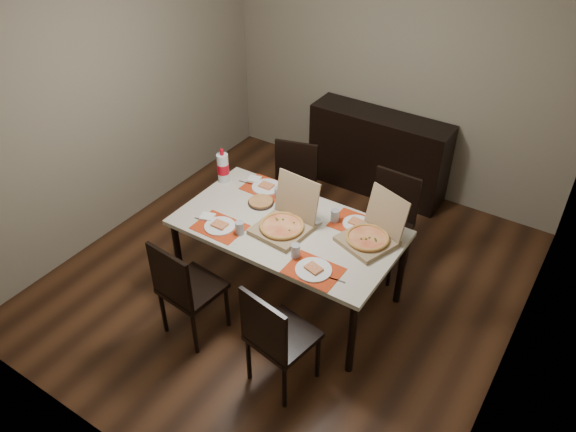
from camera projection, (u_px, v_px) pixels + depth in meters
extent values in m
cube|color=#462715|center=(288.00, 279.00, 5.12)|extent=(3.80, 4.00, 0.02)
cube|color=gray|center=(396.00, 71.00, 5.70)|extent=(3.80, 0.02, 2.60)
cube|color=gray|center=(115.00, 98.00, 5.18)|extent=(0.02, 4.00, 2.60)
cube|color=gray|center=(544.00, 239.00, 3.51)|extent=(0.02, 4.00, 2.60)
cube|color=black|center=(378.00, 153.00, 6.05)|extent=(1.50, 0.40, 0.90)
cube|color=beige|center=(288.00, 228.00, 4.53)|extent=(1.80, 1.00, 0.04)
cylinder|color=black|center=(178.00, 256.00, 4.83)|extent=(0.06, 0.06, 0.71)
cylinder|color=black|center=(352.00, 338.00, 4.09)|extent=(0.06, 0.06, 0.71)
cylinder|color=black|center=(240.00, 206.00, 5.42)|extent=(0.06, 0.06, 0.71)
cylinder|color=black|center=(401.00, 270.00, 4.68)|extent=(0.06, 0.06, 0.71)
cube|color=black|center=(192.00, 288.00, 4.37)|extent=(0.46, 0.46, 0.04)
cube|color=black|center=(170.00, 277.00, 4.10)|extent=(0.42, 0.07, 0.46)
cylinder|color=black|center=(163.00, 312.00, 4.49)|extent=(0.04, 0.04, 0.43)
cylinder|color=black|center=(195.00, 333.00, 4.31)|extent=(0.04, 0.04, 0.43)
cylinder|color=black|center=(196.00, 287.00, 4.72)|extent=(0.04, 0.04, 0.43)
cylinder|color=black|center=(227.00, 307.00, 4.54)|extent=(0.04, 0.04, 0.43)
cube|color=black|center=(283.00, 336.00, 3.98)|extent=(0.49, 0.49, 0.04)
cube|color=black|center=(263.00, 327.00, 3.72)|extent=(0.42, 0.10, 0.46)
cylinder|color=black|center=(249.00, 359.00, 4.11)|extent=(0.04, 0.04, 0.43)
cylinder|color=black|center=(284.00, 387.00, 3.91)|extent=(0.04, 0.04, 0.43)
cylinder|color=black|center=(282.00, 331.00, 4.32)|extent=(0.04, 0.04, 0.43)
cylinder|color=black|center=(318.00, 357.00, 4.13)|extent=(0.04, 0.04, 0.43)
cube|color=black|center=(290.00, 195.00, 5.40)|extent=(0.52, 0.52, 0.04)
cube|color=black|center=(296.00, 163.00, 5.40)|extent=(0.41, 0.14, 0.46)
cylinder|color=black|center=(313.00, 208.00, 5.63)|extent=(0.04, 0.04, 0.43)
cylinder|color=black|center=(279.00, 202.00, 5.72)|extent=(0.04, 0.04, 0.43)
cylinder|color=black|center=(303.00, 229.00, 5.36)|extent=(0.04, 0.04, 0.43)
cylinder|color=black|center=(267.00, 222.00, 5.44)|extent=(0.04, 0.04, 0.43)
cube|color=black|center=(384.00, 228.00, 4.99)|extent=(0.43, 0.43, 0.04)
cube|color=black|center=(396.00, 195.00, 4.96)|extent=(0.42, 0.04, 0.46)
cylinder|color=black|center=(408.00, 245.00, 5.16)|extent=(0.04, 0.04, 0.43)
cylinder|color=black|center=(373.00, 232.00, 5.33)|extent=(0.04, 0.04, 0.43)
cylinder|color=black|center=(390.00, 267.00, 4.92)|extent=(0.04, 0.04, 0.43)
cylinder|color=black|center=(354.00, 252.00, 5.09)|extent=(0.04, 0.04, 0.43)
cube|color=red|center=(220.00, 227.00, 4.51)|extent=(0.40, 0.30, 0.00)
cylinder|color=white|center=(220.00, 226.00, 4.50)|extent=(0.25, 0.25, 0.01)
cube|color=#EDC976|center=(220.00, 225.00, 4.49)|extent=(0.12, 0.09, 0.02)
cylinder|color=#999BA3|center=(240.00, 228.00, 4.41)|extent=(0.07, 0.07, 0.11)
cube|color=#B2B2B7|center=(205.00, 221.00, 4.57)|extent=(0.20, 0.04, 0.00)
cube|color=white|center=(207.00, 217.00, 4.60)|extent=(0.13, 0.13, 0.02)
cube|color=red|center=(313.00, 271.00, 4.09)|extent=(0.40, 0.30, 0.00)
cylinder|color=white|center=(314.00, 270.00, 4.08)|extent=(0.27, 0.27, 0.01)
cube|color=#EDC976|center=(314.00, 268.00, 4.07)|extent=(0.14, 0.12, 0.02)
cylinder|color=#999BA3|center=(296.00, 251.00, 4.18)|extent=(0.07, 0.07, 0.11)
cube|color=#B2B2B7|center=(332.00, 279.00, 4.02)|extent=(0.20, 0.04, 0.00)
cube|color=red|center=(266.00, 188.00, 4.96)|extent=(0.40, 0.30, 0.00)
cylinder|color=white|center=(266.00, 187.00, 4.96)|extent=(0.26, 0.26, 0.01)
cube|color=#EDC976|center=(266.00, 186.00, 4.95)|extent=(0.12, 0.09, 0.02)
cylinder|color=#999BA3|center=(279.00, 193.00, 4.80)|extent=(0.07, 0.07, 0.11)
cube|color=#B2B2B7|center=(249.00, 183.00, 5.02)|extent=(0.20, 0.04, 0.00)
cube|color=white|center=(254.00, 179.00, 5.05)|extent=(0.13, 0.13, 0.02)
cube|color=red|center=(357.00, 224.00, 4.53)|extent=(0.40, 0.30, 0.00)
cylinder|color=white|center=(357.00, 224.00, 4.53)|extent=(0.23, 0.23, 0.01)
cube|color=#EDC976|center=(357.00, 222.00, 4.52)|extent=(0.12, 0.09, 0.02)
cylinder|color=#999BA3|center=(335.00, 216.00, 4.54)|extent=(0.07, 0.07, 0.11)
cube|color=#B2B2B7|center=(375.00, 231.00, 4.47)|extent=(0.20, 0.04, 0.00)
cube|color=white|center=(293.00, 233.00, 4.43)|extent=(0.15, 0.16, 0.02)
cube|color=#8F7552|center=(282.00, 229.00, 4.45)|extent=(0.43, 0.43, 0.04)
cube|color=#8F7552|center=(297.00, 197.00, 4.46)|extent=(0.40, 0.12, 0.36)
cylinder|color=#EDC976|center=(282.00, 226.00, 4.43)|extent=(0.37, 0.37, 0.02)
cube|color=#8F7552|center=(367.00, 241.00, 4.33)|extent=(0.48, 0.48, 0.04)
cube|color=#8F7552|center=(387.00, 212.00, 4.31)|extent=(0.38, 0.20, 0.34)
cylinder|color=#EDC976|center=(367.00, 238.00, 4.32)|extent=(0.41, 0.41, 0.02)
cylinder|color=black|center=(261.00, 203.00, 4.77)|extent=(0.22, 0.22, 0.01)
cylinder|color=tan|center=(261.00, 201.00, 4.76)|extent=(0.20, 0.20, 0.02)
imported|color=white|center=(315.00, 222.00, 4.54)|extent=(0.12, 0.12, 0.03)
cylinder|color=silver|center=(223.00, 168.00, 4.98)|extent=(0.10, 0.10, 0.27)
cylinder|color=#B00817|center=(223.00, 168.00, 4.98)|extent=(0.11, 0.11, 0.09)
cylinder|color=#B00817|center=(222.00, 152.00, 4.88)|extent=(0.04, 0.04, 0.05)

